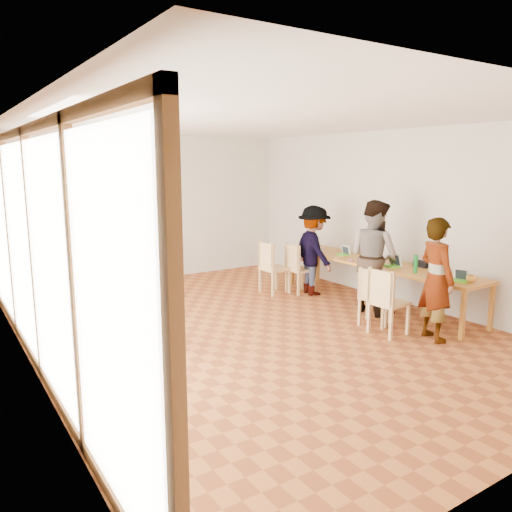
{
  "coord_description": "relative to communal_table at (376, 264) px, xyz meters",
  "views": [
    {
      "loc": [
        -3.86,
        -5.87,
        2.41
      ],
      "look_at": [
        0.03,
        0.05,
        1.1
      ],
      "focal_mm": 35.0,
      "sensor_mm": 36.0,
      "label": 1
    }
  ],
  "objects": [
    {
      "name": "chair_empty",
      "position": [
        -0.7,
        1.33,
        -0.13
      ],
      "size": [
        0.45,
        0.45,
        0.5
      ],
      "rotation": [
        0.0,
        0.0,
        -0.03
      ],
      "color": "#E2B571",
      "rests_on": "ground"
    },
    {
      "name": "clear_glass",
      "position": [
        -0.17,
        1.26,
        0.09
      ],
      "size": [
        0.07,
        0.07,
        0.09
      ],
      "primitive_type": "cylinder",
      "color": "silver",
      "rests_on": "communal_table"
    },
    {
      "name": "chair_far",
      "position": [
        -1.13,
        1.57,
        -0.1
      ],
      "size": [
        0.48,
        0.48,
        0.53
      ],
      "rotation": [
        0.0,
        0.0,
        0.04
      ],
      "color": "#E2B571",
      "rests_on": "ground"
    },
    {
      "name": "ground",
      "position": [
        -2.5,
        -0.03,
        -0.7
      ],
      "size": [
        8.0,
        8.0,
        0.0
      ],
      "primitive_type": "plane",
      "color": "#A45727",
      "rests_on": "ground"
    },
    {
      "name": "chair_near",
      "position": [
        -0.93,
        -0.83,
        -0.15
      ],
      "size": [
        0.55,
        0.55,
        0.48
      ],
      "rotation": [
        0.0,
        0.0,
        0.43
      ],
      "color": "#E2B571",
      "rests_on": "ground"
    },
    {
      "name": "person_near",
      "position": [
        -0.65,
        -1.7,
        0.15
      ],
      "size": [
        0.56,
        0.71,
        1.71
      ],
      "primitive_type": "imported",
      "rotation": [
        0.0,
        0.0,
        1.31
      ],
      "color": "gray",
      "rests_on": "ground"
    },
    {
      "name": "laptop_near",
      "position": [
        -0.06,
        -1.67,
        0.1
      ],
      "size": [
        0.24,
        0.26,
        0.19
      ],
      "rotation": [
        0.0,
        0.0,
        0.3
      ],
      "color": "#59CC2B",
      "rests_on": "communal_table"
    },
    {
      "name": "laptop_far",
      "position": [
        -0.01,
        0.78,
        0.1
      ],
      "size": [
        0.19,
        0.22,
        0.18
      ],
      "rotation": [
        0.0,
        0.0,
        -0.0
      ],
      "color": "#59CC2B",
      "rests_on": "communal_table"
    },
    {
      "name": "chair_mid",
      "position": [
        -1.11,
        -1.22,
        -0.11
      ],
      "size": [
        0.48,
        0.48,
        0.51
      ],
      "rotation": [
        0.0,
        0.0,
        0.08
      ],
      "color": "#E2B571",
      "rests_on": "ground"
    },
    {
      "name": "laptop_mid",
      "position": [
        -0.05,
        -0.43,
        0.11
      ],
      "size": [
        0.3,
        0.32,
        0.22
      ],
      "rotation": [
        0.0,
        0.0,
        -0.31
      ],
      "color": "#59CC2B",
      "rests_on": "communal_table"
    },
    {
      "name": "wall_right",
      "position": [
        0.5,
        -0.03,
        0.8
      ],
      "size": [
        0.1,
        8.0,
        3.0
      ],
      "primitive_type": "cube",
      "color": "beige",
      "rests_on": "ground"
    },
    {
      "name": "condiment_cup",
      "position": [
        0.15,
        1.79,
        0.08
      ],
      "size": [
        0.08,
        0.08,
        0.06
      ],
      "primitive_type": "cylinder",
      "color": "white",
      "rests_on": "communal_table"
    },
    {
      "name": "chair_spare",
      "position": [
        -4.09,
        0.03,
        -0.16
      ],
      "size": [
        0.58,
        0.58,
        0.47
      ],
      "rotation": [
        0.0,
        0.0,
        2.37
      ],
      "color": "#E2B571",
      "rests_on": "ground"
    },
    {
      "name": "green_bottle",
      "position": [
        -0.16,
        -0.95,
        0.19
      ],
      "size": [
        0.07,
        0.07,
        0.28
      ],
      "primitive_type": "cylinder",
      "color": "#147229",
      "rests_on": "communal_table"
    },
    {
      "name": "pink_phone",
      "position": [
        -0.31,
        0.3,
        0.05
      ],
      "size": [
        0.05,
        0.1,
        0.01
      ],
      "primitive_type": "cube",
      "color": "#D04B83",
      "rests_on": "communal_table"
    },
    {
      "name": "communal_table",
      "position": [
        0.0,
        0.0,
        0.0
      ],
      "size": [
        0.8,
        4.0,
        0.75
      ],
      "color": "#B67628",
      "rests_on": "ground"
    },
    {
      "name": "person_mid",
      "position": [
        -0.37,
        -0.28,
        0.22
      ],
      "size": [
        0.7,
        0.9,
        1.85
      ],
      "primitive_type": "imported",
      "rotation": [
        0.0,
        0.0,
        1.57
      ],
      "color": "gray",
      "rests_on": "ground"
    },
    {
      "name": "ceiling",
      "position": [
        -2.5,
        -0.03,
        2.32
      ],
      "size": [
        6.0,
        8.0,
        0.04
      ],
      "primitive_type": "cube",
      "color": "white",
      "rests_on": "wall_back"
    },
    {
      "name": "side_table",
      "position": [
        -3.68,
        3.17,
        -0.03
      ],
      "size": [
        0.9,
        0.9,
        0.75
      ],
      "rotation": [
        0.0,
        0.0,
        -0.1
      ],
      "color": "#B67628",
      "rests_on": "ground"
    },
    {
      "name": "black_pouch",
      "position": [
        0.31,
        -0.71,
        0.09
      ],
      "size": [
        0.16,
        0.26,
        0.09
      ],
      "primitive_type": "cube",
      "color": "black",
      "rests_on": "communal_table"
    },
    {
      "name": "yellow_mug",
      "position": [
        -0.0,
        -1.8,
        0.1
      ],
      "size": [
        0.16,
        0.16,
        0.1
      ],
      "primitive_type": "imported",
      "rotation": [
        0.0,
        0.0,
        0.3
      ],
      "color": "#F8A233",
      "rests_on": "communal_table"
    },
    {
      "name": "wall_back",
      "position": [
        -2.5,
        3.97,
        0.8
      ],
      "size": [
        6.0,
        0.1,
        3.0
      ],
      "primitive_type": "cube",
      "color": "beige",
      "rests_on": "ground"
    },
    {
      "name": "person_far",
      "position": [
        -0.46,
        1.13,
        0.13
      ],
      "size": [
        0.82,
        1.18,
        1.66
      ],
      "primitive_type": "imported",
      "rotation": [
        0.0,
        0.0,
        1.37
      ],
      "color": "gray",
      "rests_on": "ground"
    },
    {
      "name": "window_wall",
      "position": [
        -5.46,
        -0.03,
        0.8
      ],
      "size": [
        0.1,
        8.0,
        3.0
      ],
      "primitive_type": "cube",
      "color": "white",
      "rests_on": "ground"
    }
  ]
}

